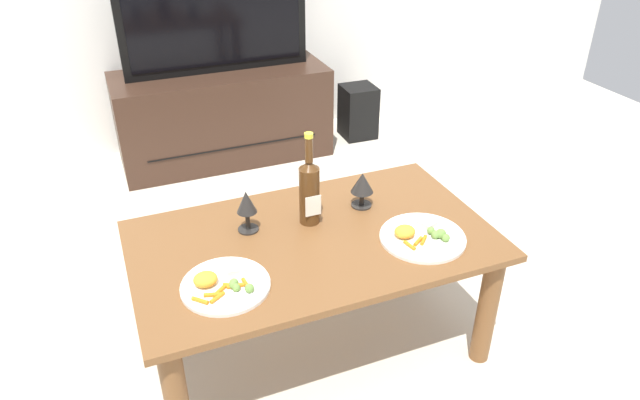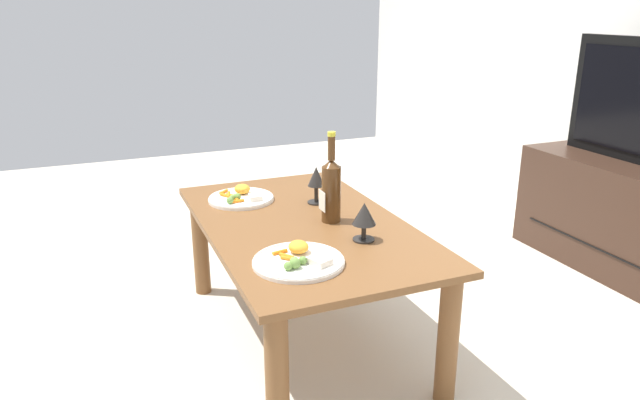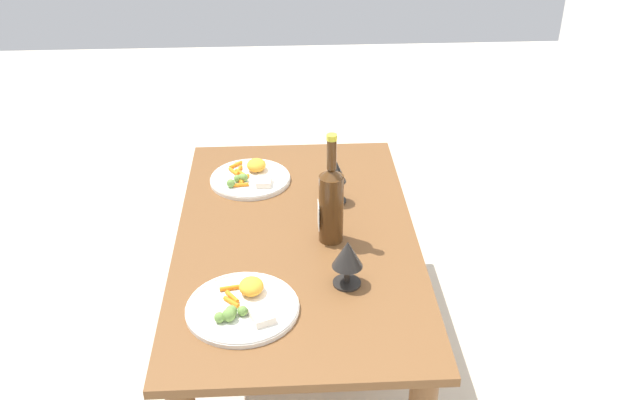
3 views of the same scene
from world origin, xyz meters
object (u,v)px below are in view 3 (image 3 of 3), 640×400
at_px(dinner_plate_right, 243,306).
at_px(wine_bottle, 331,201).
at_px(goblet_left, 335,173).
at_px(goblet_right, 347,256).
at_px(dinner_plate_left, 251,177).
at_px(dining_table, 297,259).

bearing_deg(dinner_plate_right, wine_bottle, 141.80).
relative_size(wine_bottle, goblet_left, 2.22).
xyz_separation_m(goblet_right, dinner_plate_right, (0.09, -0.27, -0.08)).
height_order(dinner_plate_left, dinner_plate_right, same).
xyz_separation_m(wine_bottle, goblet_left, (-0.22, 0.03, -0.03)).
bearing_deg(dining_table, goblet_right, 28.02).
bearing_deg(wine_bottle, goblet_right, 7.49).
relative_size(dining_table, goblet_right, 8.95).
bearing_deg(dinner_plate_left, goblet_right, 25.12).
bearing_deg(dining_table, goblet_left, 145.83).
height_order(dining_table, wine_bottle, wine_bottle).
xyz_separation_m(goblet_right, dinner_plate_left, (-0.58, -0.27, -0.08)).
bearing_deg(goblet_right, dining_table, -151.98).
relative_size(dining_table, wine_bottle, 3.57).
relative_size(dining_table, dinner_plate_right, 4.19).
bearing_deg(dinner_plate_left, goblet_left, 60.94).
bearing_deg(goblet_left, dinner_plate_right, -27.39).
bearing_deg(dining_table, wine_bottle, 75.39).
xyz_separation_m(dining_table, dinner_plate_left, (-0.34, -0.14, 0.10)).
xyz_separation_m(dining_table, goblet_right, (0.24, 0.13, 0.17)).
relative_size(dinner_plate_left, dinner_plate_right, 0.93).
height_order(goblet_right, dinner_plate_right, goblet_right).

